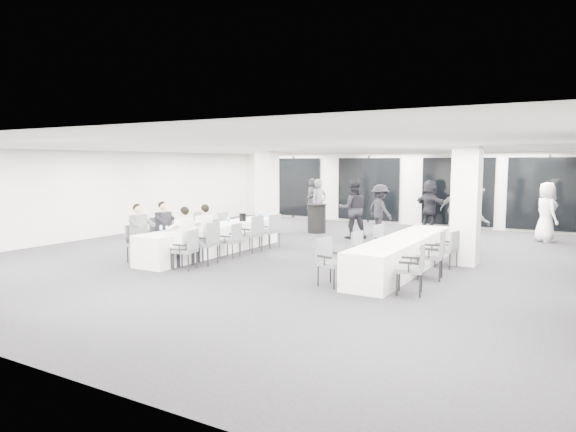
% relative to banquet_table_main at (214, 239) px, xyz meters
% --- Properties ---
extents(room, '(14.04, 16.04, 2.84)m').
position_rel_banquet_table_main_xyz_m(room, '(2.79, 1.95, 1.01)').
color(room, black).
rests_on(room, ground).
extents(column_left, '(0.60, 0.60, 2.80)m').
position_rel_banquet_table_main_xyz_m(column_left, '(-0.90, 4.03, 1.02)').
color(column_left, silver).
rests_on(column_left, floor).
extents(column_right, '(0.60, 0.60, 2.80)m').
position_rel_banquet_table_main_xyz_m(column_right, '(6.10, 1.83, 1.02)').
color(column_right, silver).
rests_on(column_right, floor).
extents(banquet_table_main, '(0.90, 5.00, 0.75)m').
position_rel_banquet_table_main_xyz_m(banquet_table_main, '(0.00, 0.00, 0.00)').
color(banquet_table_main, white).
rests_on(banquet_table_main, floor).
extents(banquet_table_side, '(0.90, 5.00, 0.75)m').
position_rel_banquet_table_main_xyz_m(banquet_table_side, '(5.06, 0.39, 0.00)').
color(banquet_table_side, white).
rests_on(banquet_table_side, floor).
extents(cocktail_table, '(0.71, 0.71, 0.99)m').
position_rel_banquet_table_main_xyz_m(cocktail_table, '(0.53, 4.97, 0.13)').
color(cocktail_table, black).
rests_on(cocktail_table, floor).
extents(chair_main_left_near, '(0.55, 0.58, 0.91)m').
position_rel_banquet_table_main_xyz_m(chair_main_left_near, '(-0.83, -1.94, 0.15)').
color(chair_main_left_near, '#4F5257').
rests_on(chair_main_left_near, floor).
extents(chair_main_left_second, '(0.61, 0.64, 1.02)m').
position_rel_banquet_table_main_xyz_m(chair_main_left_second, '(-0.84, -1.09, 0.21)').
color(chair_main_left_second, '#4F5257').
rests_on(chair_main_left_second, floor).
extents(chair_main_left_mid, '(0.53, 0.56, 0.88)m').
position_rel_banquet_table_main_xyz_m(chair_main_left_mid, '(-0.83, -0.44, 0.13)').
color(chair_main_left_mid, '#4F5257').
rests_on(chair_main_left_mid, floor).
extents(chair_main_left_fourth, '(0.58, 0.63, 1.02)m').
position_rel_banquet_table_main_xyz_m(chair_main_left_fourth, '(-0.84, 0.61, 0.21)').
color(chair_main_left_fourth, '#4F5257').
rests_on(chair_main_left_fourth, floor).
extents(chair_main_left_far, '(0.47, 0.52, 0.92)m').
position_rel_banquet_table_main_xyz_m(chair_main_left_far, '(-0.83, 1.66, 0.15)').
color(chair_main_left_far, '#4F5257').
rests_on(chair_main_left_far, floor).
extents(chair_main_right_near, '(0.54, 0.58, 0.91)m').
position_rel_banquet_table_main_xyz_m(chair_main_right_near, '(0.83, -1.97, 0.15)').
color(chair_main_right_near, '#4F5257').
rests_on(chair_main_right_near, floor).
extents(chair_main_right_second, '(0.57, 0.62, 1.02)m').
position_rel_banquet_table_main_xyz_m(chair_main_right_second, '(0.84, -1.26, 0.21)').
color(chair_main_right_second, '#4F5257').
rests_on(chair_main_right_second, floor).
extents(chair_main_right_mid, '(0.49, 0.53, 0.88)m').
position_rel_banquet_table_main_xyz_m(chair_main_right_mid, '(0.83, -0.29, 0.13)').
color(chair_main_right_mid, '#4F5257').
rests_on(chair_main_right_mid, floor).
extents(chair_main_right_fourth, '(0.54, 0.59, 1.00)m').
position_rel_banquet_table_main_xyz_m(chair_main_right_fourth, '(0.84, 0.65, 0.19)').
color(chair_main_right_fourth, '#4F5257').
rests_on(chair_main_right_fourth, floor).
extents(chair_main_right_far, '(0.55, 0.59, 0.95)m').
position_rel_banquet_table_main_xyz_m(chair_main_right_far, '(0.83, 1.57, 0.17)').
color(chair_main_right_far, '#4F5257').
rests_on(chair_main_right_far, floor).
extents(chair_side_left_near, '(0.56, 0.59, 0.94)m').
position_rel_banquet_table_main_xyz_m(chair_side_left_near, '(4.23, -1.69, 0.16)').
color(chair_side_left_near, '#4F5257').
rests_on(chair_side_left_near, floor).
extents(chair_side_left_mid, '(0.51, 0.54, 0.87)m').
position_rel_banquet_table_main_xyz_m(chair_side_left_mid, '(4.24, -0.02, 0.12)').
color(chair_side_left_mid, '#4F5257').
rests_on(chair_side_left_mid, floor).
extents(chair_side_left_far, '(0.52, 0.55, 0.88)m').
position_rel_banquet_table_main_xyz_m(chair_side_left_far, '(4.24, 1.35, 0.13)').
color(chair_side_left_far, '#4F5257').
rests_on(chair_side_left_far, floor).
extents(chair_side_right_near, '(0.58, 0.61, 0.97)m').
position_rel_banquet_table_main_xyz_m(chair_side_right_near, '(5.90, -1.53, 0.18)').
color(chair_side_right_near, '#4F5257').
rests_on(chair_side_right_near, floor).
extents(chair_side_right_mid, '(0.59, 0.64, 1.04)m').
position_rel_banquet_table_main_xyz_m(chair_side_right_mid, '(5.90, -0.12, 0.22)').
color(chair_side_right_mid, '#4F5257').
rests_on(chair_side_right_mid, floor).
extents(chair_side_right_far, '(0.52, 0.55, 0.87)m').
position_rel_banquet_table_main_xyz_m(chair_side_right_far, '(5.89, 1.23, 0.12)').
color(chair_side_right_far, '#4F5257').
rests_on(chair_side_right_far, floor).
extents(seated_guest_a, '(0.50, 0.38, 1.44)m').
position_rel_banquet_table_main_xyz_m(seated_guest_a, '(-0.67, -1.95, 0.44)').
color(seated_guest_a, '#4E5155').
rests_on(seated_guest_a, floor).
extents(seated_guest_b, '(0.50, 0.38, 1.44)m').
position_rel_banquet_table_main_xyz_m(seated_guest_b, '(-0.67, -1.11, 0.44)').
color(seated_guest_b, black).
rests_on(seated_guest_b, floor).
extents(seated_guest_c, '(0.50, 0.38, 1.44)m').
position_rel_banquet_table_main_xyz_m(seated_guest_c, '(0.67, -1.98, 0.44)').
color(seated_guest_c, white).
rests_on(seated_guest_c, floor).
extents(seated_guest_d, '(0.50, 0.38, 1.44)m').
position_rel_banquet_table_main_xyz_m(seated_guest_d, '(0.67, -1.27, 0.44)').
color(seated_guest_d, white).
rests_on(seated_guest_d, floor).
extents(standing_guest_a, '(0.88, 0.94, 2.04)m').
position_rel_banquet_table_main_xyz_m(standing_guest_a, '(-0.10, 6.38, 0.65)').
color(standing_guest_a, '#4E5155').
rests_on(standing_guest_a, floor).
extents(standing_guest_b, '(1.21, 1.08, 2.15)m').
position_rel_banquet_table_main_xyz_m(standing_guest_b, '(2.14, 4.38, 0.70)').
color(standing_guest_b, black).
rests_on(standing_guest_b, floor).
extents(standing_guest_c, '(1.38, 1.21, 1.91)m').
position_rel_banquet_table_main_xyz_m(standing_guest_c, '(2.57, 5.67, 0.58)').
color(standing_guest_c, black).
rests_on(standing_guest_c, floor).
extents(standing_guest_d, '(1.17, 0.84, 1.80)m').
position_rel_banquet_table_main_xyz_m(standing_guest_d, '(4.58, 7.55, 0.52)').
color(standing_guest_d, '#4E5155').
rests_on(standing_guest_d, floor).
extents(standing_guest_e, '(1.05, 1.17, 2.07)m').
position_rel_banquet_table_main_xyz_m(standing_guest_e, '(7.51, 6.74, 0.66)').
color(standing_guest_e, white).
rests_on(standing_guest_e, floor).
extents(standing_guest_f, '(1.96, 1.62, 2.04)m').
position_rel_banquet_table_main_xyz_m(standing_guest_f, '(3.61, 8.03, 0.64)').
color(standing_guest_f, black).
rests_on(standing_guest_f, floor).
extents(standing_guest_g, '(0.94, 0.91, 2.02)m').
position_rel_banquet_table_main_xyz_m(standing_guest_g, '(-1.09, 7.66, 0.64)').
color(standing_guest_g, black).
rests_on(standing_guest_g, floor).
extents(standing_guest_h, '(0.73, 1.05, 2.03)m').
position_rel_banquet_table_main_xyz_m(standing_guest_h, '(6.04, 3.61, 0.64)').
color(standing_guest_h, '#4E5155').
rests_on(standing_guest_h, floor).
extents(ice_bucket_near, '(0.24, 0.24, 0.27)m').
position_rel_banquet_table_main_xyz_m(ice_bucket_near, '(-0.07, -1.14, 0.51)').
color(ice_bucket_near, black).
rests_on(ice_bucket_near, banquet_table_main).
extents(ice_bucket_far, '(0.20, 0.20, 0.23)m').
position_rel_banquet_table_main_xyz_m(ice_bucket_far, '(0.08, 1.23, 0.49)').
color(ice_bucket_far, black).
rests_on(ice_bucket_far, banquet_table_main).
extents(water_bottle_a, '(0.06, 0.06, 0.20)m').
position_rel_banquet_table_main_xyz_m(water_bottle_a, '(-0.06, -1.89, 0.47)').
color(water_bottle_a, silver).
rests_on(water_bottle_a, banquet_table_main).
extents(water_bottle_b, '(0.06, 0.06, 0.20)m').
position_rel_banquet_table_main_xyz_m(water_bottle_b, '(0.08, 0.54, 0.47)').
color(water_bottle_b, silver).
rests_on(water_bottle_b, banquet_table_main).
extents(water_bottle_c, '(0.07, 0.07, 0.22)m').
position_rel_banquet_table_main_xyz_m(water_bottle_c, '(0.02, 2.21, 0.49)').
color(water_bottle_c, silver).
rests_on(water_bottle_c, banquet_table_main).
extents(plate_a, '(0.19, 0.19, 0.03)m').
position_rel_banquet_table_main_xyz_m(plate_a, '(-0.18, -1.54, 0.39)').
color(plate_a, white).
rests_on(plate_a, banquet_table_main).
extents(plate_b, '(0.21, 0.21, 0.03)m').
position_rel_banquet_table_main_xyz_m(plate_b, '(0.22, -1.91, 0.39)').
color(plate_b, white).
rests_on(plate_b, banquet_table_main).
extents(plate_c, '(0.22, 0.22, 0.03)m').
position_rel_banquet_table_main_xyz_m(plate_c, '(0.07, -0.32, 0.39)').
color(plate_c, white).
rests_on(plate_c, banquet_table_main).
extents(wine_glass, '(0.08, 0.08, 0.20)m').
position_rel_banquet_table_main_xyz_m(wine_glass, '(0.11, -1.87, 0.53)').
color(wine_glass, silver).
rests_on(wine_glass, banquet_table_main).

